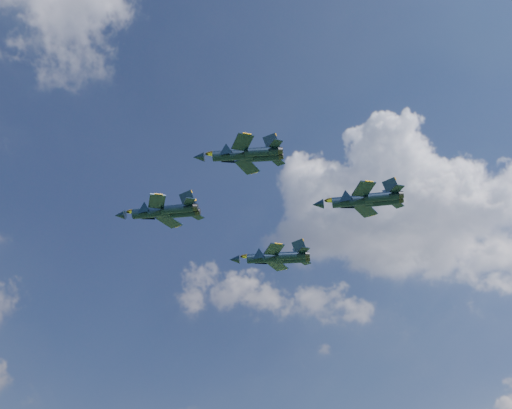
% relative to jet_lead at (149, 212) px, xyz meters
% --- Properties ---
extents(jet_lead, '(13.54, 13.84, 3.73)m').
position_rel_jet_lead_xyz_m(jet_lead, '(0.00, 0.00, 0.00)').
color(jet_lead, black).
extents(jet_left, '(12.75, 11.99, 3.37)m').
position_rel_jet_lead_xyz_m(jet_left, '(1.85, -21.43, 0.77)').
color(jet_left, black).
extents(jet_right, '(14.16, 13.59, 3.78)m').
position_rel_jet_lead_xyz_m(jet_right, '(23.58, -0.49, -2.13)').
color(jet_right, black).
extents(jet_slot, '(13.08, 13.74, 3.65)m').
position_rel_jet_lead_xyz_m(jet_slot, '(23.24, -24.17, -1.00)').
color(jet_slot, black).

